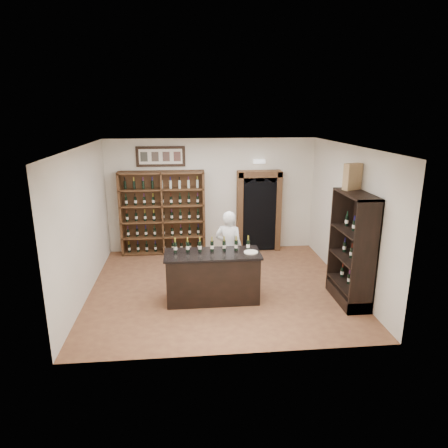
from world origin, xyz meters
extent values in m
plane|color=#8F5D39|center=(0.00, 0.00, 0.00)|extent=(5.50, 5.50, 0.00)
plane|color=white|center=(0.00, 0.00, 3.00)|extent=(5.50, 5.50, 0.00)
cube|color=silver|center=(0.00, 2.50, 1.50)|extent=(5.50, 0.04, 3.00)
cube|color=silver|center=(-2.75, 0.00, 1.50)|extent=(0.04, 5.00, 3.00)
cube|color=silver|center=(2.75, 0.00, 1.50)|extent=(0.04, 5.00, 3.00)
cube|color=#55341D|center=(-1.30, 2.47, 1.10)|extent=(2.20, 0.02, 2.20)
cube|color=#55341D|center=(-2.37, 2.29, 1.10)|extent=(0.06, 0.38, 2.20)
cube|color=#55341D|center=(-0.23, 2.29, 1.10)|extent=(0.06, 0.38, 2.20)
cube|color=#55341D|center=(-1.30, 2.29, 1.10)|extent=(0.04, 0.38, 2.20)
cube|color=#55341D|center=(-1.30, 2.29, 0.04)|extent=(2.18, 0.38, 0.04)
cube|color=#55341D|center=(-1.30, 2.29, 0.46)|extent=(2.18, 0.38, 0.04)
cube|color=#55341D|center=(-1.30, 2.29, 0.89)|extent=(2.18, 0.38, 0.03)
cube|color=#55341D|center=(-1.30, 2.29, 1.31)|extent=(2.18, 0.38, 0.04)
cube|color=#55341D|center=(-1.30, 2.29, 1.74)|extent=(2.18, 0.38, 0.04)
cube|color=#55341D|center=(-1.30, 2.29, 2.16)|extent=(2.18, 0.38, 0.04)
cube|color=black|center=(-1.30, 2.47, 2.55)|extent=(1.25, 0.04, 0.52)
cube|color=black|center=(1.25, 2.34, 1.06)|extent=(0.97, 0.29, 2.05)
cube|color=#925F38|center=(0.74, 2.32, 1.07)|extent=(0.14, 0.35, 2.15)
cube|color=#925F38|center=(1.76, 2.32, 1.07)|extent=(0.14, 0.35, 2.15)
cube|color=#925F38|center=(1.25, 2.32, 2.09)|extent=(1.15, 0.35, 0.16)
cube|color=white|center=(1.25, 2.42, 2.40)|extent=(0.30, 0.10, 0.10)
cube|color=black|center=(-0.20, -0.60, 0.47)|extent=(1.80, 0.70, 0.94)
cube|color=black|center=(-0.20, -0.60, 0.98)|extent=(1.88, 0.78, 0.04)
cylinder|color=black|center=(-0.92, -0.49, 1.10)|extent=(0.07, 0.07, 0.21)
cylinder|color=silver|center=(-0.92, -0.49, 1.09)|extent=(0.07, 0.07, 0.07)
cylinder|color=gold|center=(-0.92, -0.49, 1.25)|extent=(0.03, 0.03, 0.09)
cylinder|color=black|center=(-0.68, -0.49, 1.10)|extent=(0.07, 0.07, 0.21)
cylinder|color=silver|center=(-0.68, -0.49, 1.09)|extent=(0.07, 0.07, 0.07)
cylinder|color=gold|center=(-0.68, -0.49, 1.25)|extent=(0.03, 0.03, 0.09)
cylinder|color=black|center=(-0.44, -0.49, 1.10)|extent=(0.07, 0.07, 0.21)
cylinder|color=silver|center=(-0.44, -0.49, 1.09)|extent=(0.07, 0.07, 0.07)
cylinder|color=gold|center=(-0.44, -0.49, 1.25)|extent=(0.03, 0.03, 0.09)
cylinder|color=black|center=(-0.20, -0.49, 1.10)|extent=(0.07, 0.07, 0.21)
cylinder|color=silver|center=(-0.20, -0.49, 1.09)|extent=(0.07, 0.07, 0.07)
cylinder|color=gold|center=(-0.20, -0.49, 1.25)|extent=(0.03, 0.03, 0.09)
cylinder|color=black|center=(0.04, -0.49, 1.10)|extent=(0.07, 0.07, 0.21)
cylinder|color=silver|center=(0.04, -0.49, 1.09)|extent=(0.07, 0.07, 0.07)
cylinder|color=gold|center=(0.04, -0.49, 1.25)|extent=(0.03, 0.03, 0.09)
cylinder|color=black|center=(0.28, -0.49, 1.10)|extent=(0.07, 0.07, 0.21)
cylinder|color=silver|center=(0.28, -0.49, 1.09)|extent=(0.07, 0.07, 0.07)
cylinder|color=gold|center=(0.28, -0.49, 1.25)|extent=(0.03, 0.03, 0.09)
cylinder|color=black|center=(0.52, -0.49, 1.10)|extent=(0.07, 0.07, 0.21)
cylinder|color=silver|center=(0.52, -0.49, 1.09)|extent=(0.07, 0.07, 0.07)
cylinder|color=gold|center=(0.52, -0.49, 1.25)|extent=(0.03, 0.03, 0.09)
cube|color=black|center=(2.72, -0.90, 1.10)|extent=(0.02, 1.20, 2.20)
cube|color=black|center=(2.49, -1.48, 1.10)|extent=(0.48, 0.04, 2.20)
cube|color=black|center=(2.49, -0.32, 1.10)|extent=(0.48, 0.04, 2.20)
cube|color=black|center=(2.49, -0.90, 2.18)|extent=(0.48, 1.20, 0.04)
cube|color=black|center=(2.49, -0.90, 0.12)|extent=(0.48, 1.20, 0.24)
cube|color=black|center=(2.49, -0.90, 0.35)|extent=(0.48, 1.16, 0.03)
cube|color=black|center=(2.49, -0.90, 0.90)|extent=(0.48, 1.16, 0.03)
cube|color=black|center=(2.49, -0.90, 1.45)|extent=(0.48, 1.16, 0.03)
imported|color=white|center=(0.20, 0.16, 0.83)|extent=(0.70, 0.57, 1.65)
cylinder|color=silver|center=(0.55, -0.65, 1.01)|extent=(0.27, 0.27, 0.02)
cube|color=tan|center=(2.52, -0.56, 2.45)|extent=(0.39, 0.28, 0.51)
camera|label=1|loc=(-0.69, -7.92, 3.68)|focal=32.00mm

